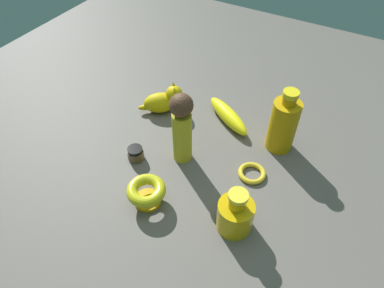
% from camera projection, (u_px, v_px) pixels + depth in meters
% --- Properties ---
extents(ground, '(2.00, 2.00, 0.00)m').
position_uv_depth(ground, '(192.00, 159.00, 1.01)').
color(ground, '#5B5651').
extents(banana, '(0.15, 0.19, 0.05)m').
position_uv_depth(banana, '(228.00, 116.00, 1.10)').
color(banana, yellow).
rests_on(banana, ground).
extents(nail_polish_jar, '(0.05, 0.05, 0.04)m').
position_uv_depth(nail_polish_jar, '(136.00, 153.00, 0.99)').
color(nail_polish_jar, brown).
rests_on(nail_polish_jar, ground).
extents(bangle, '(0.08, 0.08, 0.01)m').
position_uv_depth(bangle, '(252.00, 173.00, 0.96)').
color(bangle, gold).
rests_on(bangle, ground).
extents(bowl, '(0.10, 0.10, 0.06)m').
position_uv_depth(bowl, '(146.00, 192.00, 0.87)').
color(bowl, '#DFA70A').
rests_on(bowl, ground).
extents(cat_figurine, '(0.12, 0.13, 0.10)m').
position_uv_depth(cat_figurine, '(164.00, 100.00, 1.13)').
color(cat_figurine, '#C6A90B').
rests_on(cat_figurine, ground).
extents(bottle_tall, '(0.08, 0.08, 0.20)m').
position_uv_depth(bottle_tall, '(283.00, 124.00, 0.98)').
color(bottle_tall, '#BE8F09').
rests_on(bottle_tall, ground).
extents(bottle_short, '(0.09, 0.09, 0.13)m').
position_uv_depth(bottle_short, '(235.00, 214.00, 0.82)').
color(bottle_short, gold).
rests_on(bottle_short, ground).
extents(person_figure_adult, '(0.06, 0.06, 0.23)m').
position_uv_depth(person_figure_adult, '(182.00, 127.00, 0.93)').
color(person_figure_adult, gold).
rests_on(person_figure_adult, ground).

